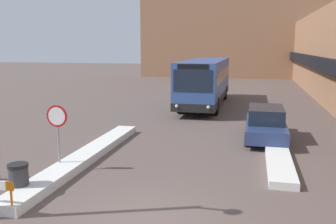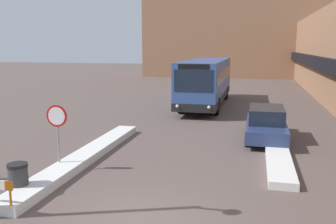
{
  "view_description": "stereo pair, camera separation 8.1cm",
  "coord_description": "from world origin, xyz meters",
  "px_view_note": "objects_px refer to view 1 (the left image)",
  "views": [
    {
      "loc": [
        2.56,
        -8.22,
        4.32
      ],
      "look_at": [
        -0.7,
        6.02,
        1.73
      ],
      "focal_mm": 40.0,
      "sensor_mm": 36.0,
      "label": 1
    },
    {
      "loc": [
        2.64,
        -8.2,
        4.32
      ],
      "look_at": [
        -0.7,
        6.02,
        1.73
      ],
      "focal_mm": 40.0,
      "sensor_mm": 36.0,
      "label": 2
    }
  ],
  "objects_px": {
    "stop_sign": "(57,123)",
    "trash_bin": "(19,179)",
    "city_bus": "(205,81)",
    "parked_car_front": "(266,123)"
  },
  "relations": [
    {
      "from": "city_bus",
      "to": "trash_bin",
      "type": "relative_size",
      "value": 12.31
    },
    {
      "from": "stop_sign",
      "to": "trash_bin",
      "type": "xyz_separation_m",
      "value": [
        -0.06,
        -2.24,
        -1.21
      ]
    },
    {
      "from": "parked_car_front",
      "to": "city_bus",
      "type": "bearing_deg",
      "value": 113.31
    },
    {
      "from": "stop_sign",
      "to": "trash_bin",
      "type": "relative_size",
      "value": 2.45
    },
    {
      "from": "parked_car_front",
      "to": "trash_bin",
      "type": "xyz_separation_m",
      "value": [
        -7.21,
        -8.5,
        -0.27
      ]
    },
    {
      "from": "city_bus",
      "to": "trash_bin",
      "type": "xyz_separation_m",
      "value": [
        -3.17,
        -17.87,
        -1.33
      ]
    },
    {
      "from": "parked_car_front",
      "to": "stop_sign",
      "type": "height_order",
      "value": "stop_sign"
    },
    {
      "from": "city_bus",
      "to": "stop_sign",
      "type": "bearing_deg",
      "value": -101.24
    },
    {
      "from": "trash_bin",
      "to": "stop_sign",
      "type": "bearing_deg",
      "value": 88.47
    },
    {
      "from": "parked_car_front",
      "to": "trash_bin",
      "type": "bearing_deg",
      "value": -130.29
    }
  ]
}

